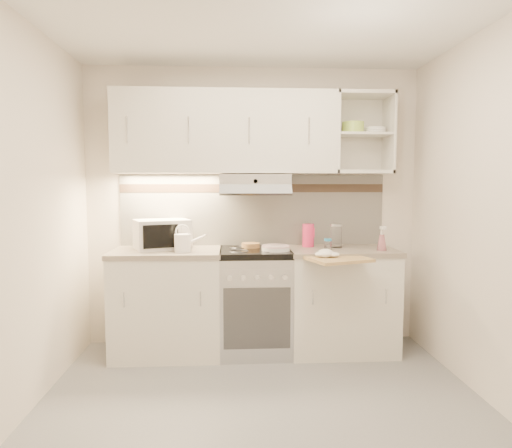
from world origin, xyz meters
name	(u,v)px	position (x,y,z in m)	size (l,w,h in m)	color
ground	(265,414)	(0.00, 0.00, 0.00)	(3.00, 3.00, 0.00)	gray
room_shell	(261,159)	(0.00, 0.37, 1.63)	(3.04, 2.84, 2.52)	silver
base_cabinet_left	(168,304)	(-0.75, 1.10, 0.43)	(0.90, 0.60, 0.86)	silver
worktop_left	(167,252)	(-0.75, 1.10, 0.88)	(0.92, 0.62, 0.04)	gray
base_cabinet_right	(340,302)	(0.75, 1.10, 0.43)	(0.90, 0.60, 0.86)	silver
worktop_right	(341,251)	(0.75, 1.10, 0.88)	(0.92, 0.62, 0.04)	gray
electric_range	(255,301)	(0.00, 1.10, 0.45)	(0.60, 0.60, 0.90)	#B7B7BC
microwave	(162,234)	(-0.80, 1.18, 1.03)	(0.54, 0.47, 0.25)	silver
watering_can	(184,242)	(-0.60, 0.98, 0.98)	(0.27, 0.14, 0.23)	white
plate_stack	(276,248)	(0.17, 1.01, 0.92)	(0.24, 0.24, 0.05)	white
bread_loaf	(251,245)	(-0.03, 1.20, 0.92)	(0.16, 0.16, 0.04)	#A1794A
pink_pitcher	(308,235)	(0.48, 1.23, 1.00)	(0.11, 0.10, 0.20)	#E92A5D
glass_jar	(336,236)	(0.72, 1.17, 1.01)	(0.11, 0.11, 0.21)	silver
spice_jar	(328,244)	(0.62, 1.05, 0.95)	(0.06, 0.06, 0.09)	silver
spray_bottle	(382,240)	(1.06, 0.97, 0.99)	(0.08, 0.08, 0.22)	pink
cutting_board	(337,259)	(0.62, 0.73, 0.87)	(0.45, 0.40, 0.02)	tan
dish_towel	(330,252)	(0.58, 0.77, 0.92)	(0.25, 0.21, 0.07)	silver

